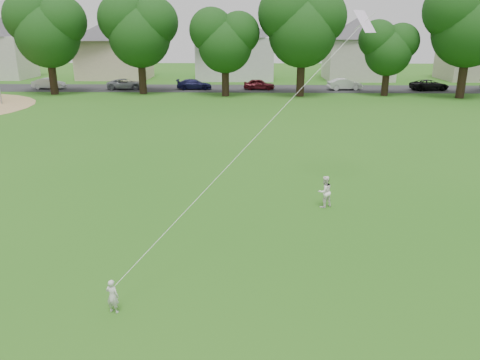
{
  "coord_description": "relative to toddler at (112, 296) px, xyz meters",
  "views": [
    {
      "loc": [
        2.35,
        -11.31,
        6.69
      ],
      "look_at": [
        1.98,
        2.0,
        2.3
      ],
      "focal_mm": 35.0,
      "sensor_mm": 36.0,
      "label": 1
    }
  ],
  "objects": [
    {
      "name": "house_row",
      "position": [
        2.22,
        53.49,
        4.54
      ],
      "size": [
        77.21,
        14.16,
        9.93
      ],
      "color": "beige",
      "rests_on": "ground"
    },
    {
      "name": "toddler",
      "position": [
        0.0,
        0.0,
        0.0
      ],
      "size": [
        0.37,
        0.3,
        0.89
      ],
      "primitive_type": "imported",
      "rotation": [
        0.0,
        0.0,
        2.86
      ],
      "color": "silver",
      "rests_on": "ground"
    },
    {
      "name": "tree_row",
      "position": [
        2.76,
        37.53,
        6.15
      ],
      "size": [
        81.3,
        9.16,
        11.21
      ],
      "color": "black",
      "rests_on": "ground"
    },
    {
      "name": "kite",
      "position": [
        3.89,
        4.91,
        3.31
      ],
      "size": [
        4.47,
        5.51,
        13.99
      ],
      "color": "white",
      "rests_on": "ground"
    },
    {
      "name": "ground",
      "position": [
        1.03,
        1.49,
        -0.45
      ],
      "size": [
        160.0,
        160.0,
        0.0
      ],
      "primitive_type": "plane",
      "color": "#235F15",
      "rests_on": "ground"
    },
    {
      "name": "older_boy",
      "position": [
        6.17,
        7.23,
        0.18
      ],
      "size": [
        0.76,
        0.71,
        1.25
      ],
      "primitive_type": "imported",
      "rotation": [
        0.0,
        0.0,
        3.65
      ],
      "color": "white",
      "rests_on": "ground"
    },
    {
      "name": "parked_cars",
      "position": [
        2.85,
        42.49,
        0.14
      ],
      "size": [
        64.08,
        2.39,
        1.23
      ],
      "color": "black",
      "rests_on": "ground"
    },
    {
      "name": "street",
      "position": [
        1.03,
        43.49,
        -0.44
      ],
      "size": [
        90.0,
        7.0,
        0.01
      ],
      "primitive_type": "cube",
      "color": "#2D2D30",
      "rests_on": "ground"
    }
  ]
}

